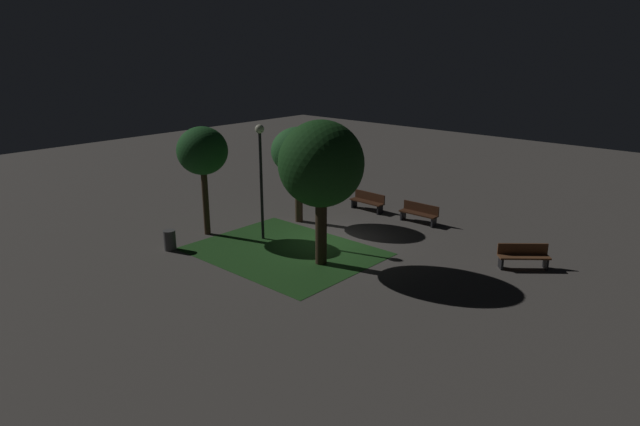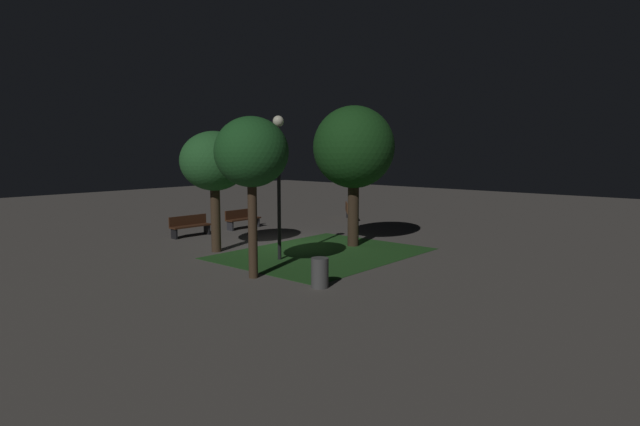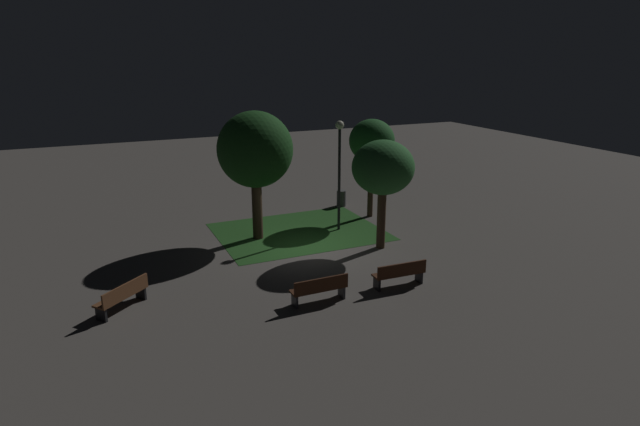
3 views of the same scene
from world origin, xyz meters
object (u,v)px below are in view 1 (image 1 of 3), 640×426
at_px(bench_lawn_edge, 368,201).
at_px(bench_path_side, 523,255).
at_px(lamp_post_near_wall, 261,163).
at_px(tree_back_left, 321,165).
at_px(trash_bin, 170,240).
at_px(bench_corner, 419,213).
at_px(tree_near_wall, 298,152).
at_px(tree_tall_center, 202,152).

height_order(bench_lawn_edge, bench_path_side, same).
height_order(bench_lawn_edge, lamp_post_near_wall, lamp_post_near_wall).
distance_m(bench_path_side, tree_back_left, 7.96).
height_order(bench_path_side, trash_bin, bench_path_side).
bearing_deg(tree_back_left, trash_bin, 28.79).
xyz_separation_m(bench_corner, tree_back_left, (0.11, 6.52, 3.22)).
bearing_deg(lamp_post_near_wall, bench_corner, -120.85).
bearing_deg(bench_corner, tree_near_wall, 39.47).
distance_m(bench_corner, bench_lawn_edge, 2.89).
relative_size(lamp_post_near_wall, trash_bin, 5.91).
xyz_separation_m(bench_corner, trash_bin, (5.44, 9.45, -0.08)).
xyz_separation_m(bench_corner, tree_near_wall, (4.20, 3.46, 2.72)).
bearing_deg(trash_bin, bench_lawn_edge, -105.06).
height_order(tree_near_wall, lamp_post_near_wall, lamp_post_near_wall).
distance_m(bench_lawn_edge, tree_near_wall, 4.59).
relative_size(bench_corner, bench_lawn_edge, 0.99).
height_order(lamp_post_near_wall, trash_bin, lamp_post_near_wall).
height_order(tree_tall_center, tree_near_wall, tree_tall_center).
xyz_separation_m(bench_lawn_edge, tree_back_left, (-2.78, 6.52, 3.22)).
bearing_deg(tree_tall_center, lamp_post_near_wall, -152.15).
bearing_deg(bench_path_side, tree_back_left, 38.63).
distance_m(bench_corner, trash_bin, 10.90).
bearing_deg(tree_near_wall, bench_path_side, -171.39).
bearing_deg(tree_near_wall, tree_tall_center, 66.42).
bearing_deg(bench_path_side, lamp_post_near_wall, 24.29).
relative_size(bench_corner, tree_back_left, 0.34).
xyz_separation_m(bench_corner, tree_tall_center, (5.88, 7.32, 3.06)).
xyz_separation_m(bench_lawn_edge, trash_bin, (2.54, 9.45, -0.08)).
relative_size(bench_corner, lamp_post_near_wall, 0.38).
relative_size(bench_path_side, tree_tall_center, 0.37).
height_order(tree_tall_center, trash_bin, tree_tall_center).
xyz_separation_m(bench_lawn_edge, bench_path_side, (-8.47, 1.98, 0.00)).
height_order(bench_path_side, tree_back_left, tree_back_left).
bearing_deg(trash_bin, tree_back_left, -151.21).
height_order(tree_back_left, tree_near_wall, tree_back_left).
bearing_deg(bench_lawn_edge, tree_tall_center, 67.78).
xyz_separation_m(bench_lawn_edge, lamp_post_near_wall, (0.78, 6.15, 2.72)).
bearing_deg(tree_back_left, tree_tall_center, 7.86).
relative_size(bench_corner, trash_bin, 2.25).
bearing_deg(bench_path_side, bench_lawn_edge, -13.13).
distance_m(bench_lawn_edge, bench_path_side, 8.70).
relative_size(bench_corner, bench_path_side, 1.08).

